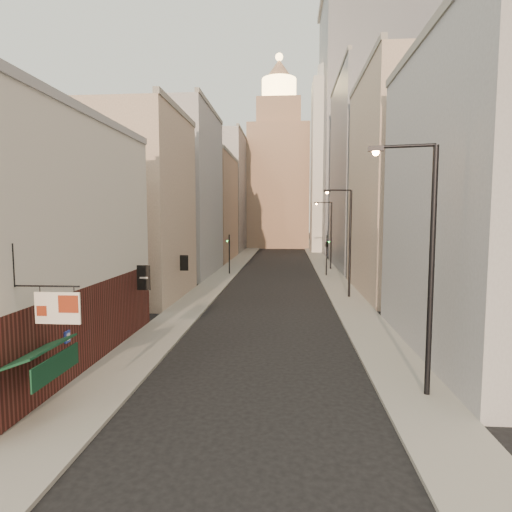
{
  "coord_description": "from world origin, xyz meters",
  "views": [
    {
      "loc": [
        1.3,
        -10.76,
        7.26
      ],
      "look_at": [
        -0.84,
        17.88,
        4.59
      ],
      "focal_mm": 30.0,
      "sensor_mm": 36.0,
      "label": 1
    }
  ],
  "objects": [
    {
      "name": "ground",
      "position": [
        0.0,
        0.0,
        0.0
      ],
      "size": [
        360.0,
        360.0,
        0.0
      ],
      "primitive_type": "plane",
      "color": "black",
      "rests_on": "ground"
    },
    {
      "name": "sidewalk_left",
      "position": [
        -6.5,
        55.0,
        0.07
      ],
      "size": [
        3.0,
        140.0,
        0.15
      ],
      "primitive_type": "cube",
      "color": "gray",
      "rests_on": "ground"
    },
    {
      "name": "sidewalk_right",
      "position": [
        6.5,
        55.0,
        0.07
      ],
      "size": [
        3.0,
        140.0,
        0.15
      ],
      "primitive_type": "cube",
      "color": "gray",
      "rests_on": "ground"
    },
    {
      "name": "near_building_left",
      "position": [
        -10.99,
        9.0,
        6.02
      ],
      "size": [
        8.3,
        23.04,
        12.3
      ],
      "color": "#4F241E",
      "rests_on": "ground"
    },
    {
      "name": "left_bldg_beige",
      "position": [
        -12.0,
        26.0,
        8.0
      ],
      "size": [
        8.0,
        12.0,
        16.0
      ],
      "primitive_type": "cube",
      "color": "gray",
      "rests_on": "ground"
    },
    {
      "name": "left_bldg_grey",
      "position": [
        -12.0,
        42.0,
        10.0
      ],
      "size": [
        8.0,
        16.0,
        20.0
      ],
      "primitive_type": "cube",
      "color": "gray",
      "rests_on": "ground"
    },
    {
      "name": "left_bldg_tan",
      "position": [
        -12.0,
        60.0,
        8.5
      ],
      "size": [
        8.0,
        18.0,
        17.0
      ],
      "primitive_type": "cube",
      "color": "#967661",
      "rests_on": "ground"
    },
    {
      "name": "left_bldg_wingrid",
      "position": [
        -12.0,
        80.0,
        12.0
      ],
      "size": [
        8.0,
        20.0,
        24.0
      ],
      "primitive_type": "cube",
      "color": "gray",
      "rests_on": "ground"
    },
    {
      "name": "right_bldg_grey",
      "position": [
        12.0,
        12.0,
        8.0
      ],
      "size": [
        8.0,
        16.0,
        16.0
      ],
      "primitive_type": "cube",
      "color": "gray",
      "rests_on": "ground"
    },
    {
      "name": "right_bldg_beige",
      "position": [
        12.0,
        30.0,
        10.0
      ],
      "size": [
        8.0,
        16.0,
        20.0
      ],
      "primitive_type": "cube",
      "color": "gray",
      "rests_on": "ground"
    },
    {
      "name": "right_bldg_wingrid",
      "position": [
        12.0,
        50.0,
        13.0
      ],
      "size": [
        8.0,
        20.0,
        26.0
      ],
      "primitive_type": "cube",
      "color": "gray",
      "rests_on": "ground"
    },
    {
      "name": "highrise",
      "position": [
        18.0,
        78.0,
        25.66
      ],
      "size": [
        21.0,
        23.0,
        51.2
      ],
      "color": "gray",
      "rests_on": "ground"
    },
    {
      "name": "clock_tower",
      "position": [
        -1.0,
        92.0,
        17.63
      ],
      "size": [
        14.0,
        14.0,
        44.9
      ],
      "color": "#967661",
      "rests_on": "ground"
    },
    {
      "name": "white_tower",
      "position": [
        10.0,
        78.0,
        18.61
      ],
      "size": [
        8.0,
        8.0,
        41.5
      ],
      "color": "silver",
      "rests_on": "ground"
    },
    {
      "name": "streetlamp_near",
      "position": [
        6.65,
        6.33,
        5.73
      ],
      "size": [
        2.61,
        0.7,
        10.04
      ],
      "rotation": [
        0.0,
        0.0,
        -0.19
      ],
      "color": "black",
      "rests_on": "ground"
    },
    {
      "name": "streetlamp_mid",
      "position": [
        6.52,
        27.21,
        5.47
      ],
      "size": [
        2.5,
        0.57,
        9.58
      ],
      "rotation": [
        0.0,
        0.0,
        0.15
      ],
      "color": "black",
      "rests_on": "ground"
    },
    {
      "name": "streetlamp_far",
      "position": [
        6.88,
        47.53,
        5.25
      ],
      "size": [
        2.39,
        0.63,
        9.19
      ],
      "rotation": [
        0.0,
        0.0,
        -0.18
      ],
      "color": "black",
      "rests_on": "ground"
    },
    {
      "name": "traffic_light_left",
      "position": [
        -5.95,
        41.67,
        3.39
      ],
      "size": [
        0.51,
        0.37,
        5.0
      ],
      "rotation": [
        0.0,
        0.0,
        3.11
      ],
      "color": "black",
      "rests_on": "ground"
    },
    {
      "name": "traffic_light_right",
      "position": [
        5.97,
        40.97,
        3.84
      ],
      "size": [
        0.68,
        0.68,
        5.0
      ],
      "rotation": [
        0.0,
        0.0,
        2.98
      ],
      "color": "black",
      "rests_on": "ground"
    }
  ]
}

